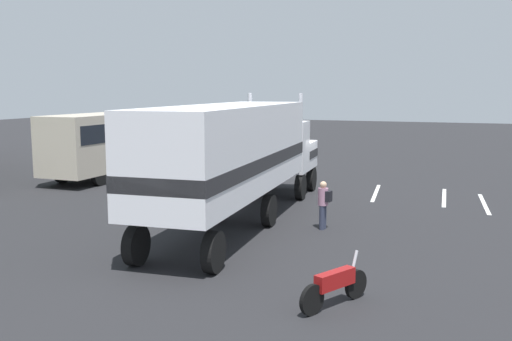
% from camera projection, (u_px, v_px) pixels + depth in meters
% --- Properties ---
extents(ground_plane, '(120.00, 120.00, 0.00)m').
position_uv_depth(ground_plane, '(294.00, 193.00, 25.88)').
color(ground_plane, '#232326').
extents(lane_stripe_near, '(4.40, 0.53, 0.01)m').
position_uv_depth(lane_stripe_near, '(376.00, 193.00, 25.83)').
color(lane_stripe_near, silver).
rests_on(lane_stripe_near, ground_plane).
extents(lane_stripe_mid, '(4.40, 0.32, 0.01)m').
position_uv_depth(lane_stripe_mid, '(444.00, 197.00, 24.73)').
color(lane_stripe_mid, silver).
rests_on(lane_stripe_mid, ground_plane).
extents(lane_stripe_far, '(4.40, 0.44, 0.01)m').
position_uv_depth(lane_stripe_far, '(484.00, 204.00, 23.36)').
color(lane_stripe_far, silver).
rests_on(lane_stripe_far, ground_plane).
extents(semi_truck, '(14.30, 3.71, 4.50)m').
position_uv_depth(semi_truck, '(239.00, 152.00, 19.66)').
color(semi_truck, white).
rests_on(semi_truck, ground_plane).
extents(person_bystander, '(0.34, 0.47, 1.63)m').
position_uv_depth(person_bystander, '(324.00, 203.00, 19.03)').
color(person_bystander, '#2D3347').
rests_on(person_bystander, ground_plane).
extents(parked_bus, '(11.05, 2.80, 3.40)m').
position_uv_depth(parked_bus, '(123.00, 137.00, 31.32)').
color(parked_bus, '#BFB29E').
rests_on(parked_bus, ground_plane).
extents(motorcycle, '(1.91, 1.07, 1.12)m').
position_uv_depth(motorcycle, '(335.00, 285.00, 12.30)').
color(motorcycle, black).
rests_on(motorcycle, ground_plane).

